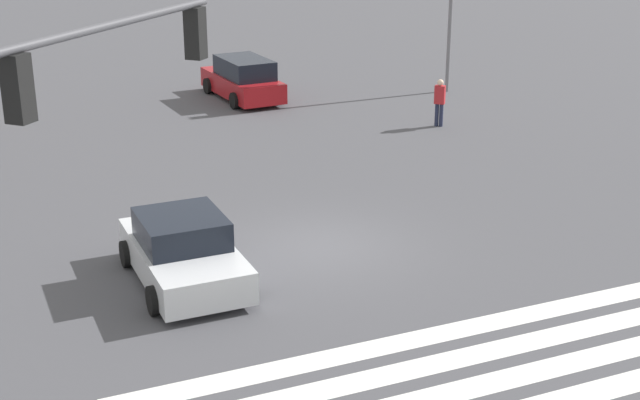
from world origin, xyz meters
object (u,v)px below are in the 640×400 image
at_px(car_0, 183,252).
at_px(pedestrian, 440,100).
at_px(traffic_signal_mast, 29,179).
at_px(car_2, 243,79).

relative_size(car_0, pedestrian, 2.47).
height_order(traffic_signal_mast, car_0, traffic_signal_mast).
relative_size(car_2, pedestrian, 2.83).
distance_m(car_0, pedestrian, 14.78).
bearing_deg(car_0, traffic_signal_mast, -28.98).
height_order(traffic_signal_mast, pedestrian, traffic_signal_mast).
bearing_deg(car_2, car_0, 153.10).
distance_m(traffic_signal_mast, car_2, 24.65).
bearing_deg(car_0, pedestrian, 127.12).
relative_size(traffic_signal_mast, car_0, 1.60).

